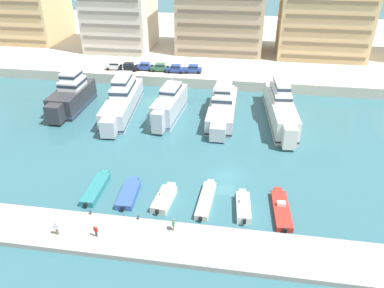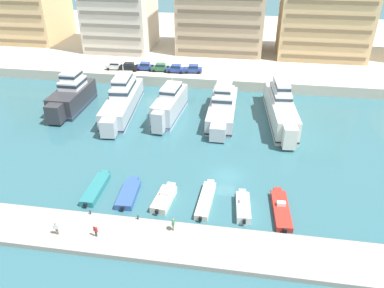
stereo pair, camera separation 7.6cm
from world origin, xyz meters
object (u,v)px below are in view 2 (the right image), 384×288
(motorboat_white_center, at_px, (243,207))
(car_white_far_left, at_px, (115,65))
(yacht_charcoal_far_left, at_px, (72,96))
(yacht_silver_mid_left, at_px, (170,105))
(car_green_center_left, at_px, (160,67))
(yacht_ivory_center, at_px, (280,107))
(motorboat_teal_far_left, at_px, (96,188))
(car_black_left, at_px, (129,66))
(motorboat_cream_center_left, at_px, (206,200))
(yacht_silver_center_left, at_px, (222,107))
(pedestrian_mid_deck, at_px, (95,230))
(car_blue_center, at_px, (176,68))
(yacht_silver_left, at_px, (122,100))
(motorboat_red_center_right, at_px, (281,209))
(motorboat_blue_left, at_px, (129,194))
(motorboat_cream_mid_left, at_px, (164,198))
(car_blue_mid_left, at_px, (145,66))
(pedestrian_far_side, at_px, (56,227))
(pedestrian_near_edge, at_px, (173,223))
(car_blue_center_right, at_px, (193,69))

(motorboat_white_center, height_order, car_white_far_left, car_white_far_left)
(yacht_charcoal_far_left, xyz_separation_m, yacht_silver_mid_left, (19.68, -1.05, -0.14))
(car_green_center_left, bearing_deg, yacht_ivory_center, -32.53)
(motorboat_teal_far_left, height_order, car_black_left, car_black_left)
(yacht_ivory_center, relative_size, motorboat_cream_center_left, 2.74)
(yacht_silver_center_left, xyz_separation_m, car_white_far_left, (-26.40, 16.48, 1.16))
(motorboat_white_center, distance_m, pedestrian_mid_deck, 18.07)
(motorboat_cream_center_left, xyz_separation_m, car_green_center_left, (-15.85, 42.59, 2.84))
(car_black_left, relative_size, car_blue_center, 1.01)
(yacht_silver_left, height_order, motorboat_teal_far_left, yacht_silver_left)
(motorboat_red_center_right, height_order, car_green_center_left, car_green_center_left)
(yacht_silver_mid_left, height_order, motorboat_white_center, yacht_silver_mid_left)
(motorboat_blue_left, distance_m, motorboat_cream_mid_left, 4.95)
(motorboat_teal_far_left, distance_m, motorboat_red_center_right, 24.50)
(motorboat_blue_left, bearing_deg, motorboat_red_center_right, -0.23)
(car_black_left, relative_size, car_green_center_left, 0.98)
(yacht_silver_center_left, xyz_separation_m, motorboat_blue_left, (-10.18, -25.86, -1.68))
(yacht_silver_center_left, distance_m, motorboat_cream_mid_left, 26.80)
(car_blue_mid_left, bearing_deg, pedestrian_far_side, -86.02)
(car_white_far_left, bearing_deg, motorboat_teal_far_left, -74.62)
(yacht_silver_center_left, distance_m, pedestrian_far_side, 38.09)
(pedestrian_near_edge, height_order, pedestrian_far_side, pedestrian_far_side)
(yacht_charcoal_far_left, distance_m, yacht_silver_mid_left, 19.71)
(yacht_silver_left, distance_m, car_blue_center_right, 20.89)
(motorboat_cream_center_left, bearing_deg, car_white_far_left, 122.22)
(yacht_silver_left, xyz_separation_m, motorboat_cream_mid_left, (13.84, -25.58, -1.92))
(yacht_silver_center_left, bearing_deg, motorboat_cream_center_left, -89.78)
(car_green_center_left, xyz_separation_m, pedestrian_mid_deck, (4.43, -51.30, -1.66))
(pedestrian_mid_deck, bearing_deg, yacht_charcoal_far_left, 118.15)
(car_blue_center_right, bearing_deg, pedestrian_far_side, -98.40)
(yacht_silver_mid_left, relative_size, car_black_left, 3.67)
(yacht_silver_mid_left, height_order, car_green_center_left, yacht_silver_mid_left)
(car_blue_mid_left, distance_m, car_blue_center, 7.35)
(motorboat_cream_center_left, distance_m, car_green_center_left, 45.53)
(motorboat_teal_far_left, relative_size, motorboat_white_center, 1.26)
(yacht_silver_center_left, distance_m, yacht_ivory_center, 10.52)
(motorboat_cream_center_left, distance_m, car_blue_center, 44.02)
(car_blue_center, bearing_deg, car_green_center_left, 173.98)
(motorboat_cream_mid_left, distance_m, car_green_center_left, 44.60)
(yacht_silver_mid_left, height_order, motorboat_cream_center_left, yacht_silver_mid_left)
(car_black_left, relative_size, pedestrian_mid_deck, 2.61)
(motorboat_cream_mid_left, relative_size, car_blue_mid_left, 1.48)
(yacht_silver_left, bearing_deg, yacht_ivory_center, 1.82)
(motorboat_cream_mid_left, relative_size, car_blue_center_right, 1.46)
(motorboat_cream_mid_left, bearing_deg, yacht_charcoal_far_left, 133.21)
(yacht_silver_left, distance_m, motorboat_red_center_right, 38.31)
(motorboat_cream_center_left, relative_size, pedestrian_mid_deck, 5.17)
(car_green_center_left, height_order, pedestrian_far_side, car_green_center_left)
(car_blue_mid_left, xyz_separation_m, car_blue_center_right, (11.25, -0.03, 0.00))
(yacht_charcoal_far_left, relative_size, car_blue_center_right, 3.65)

